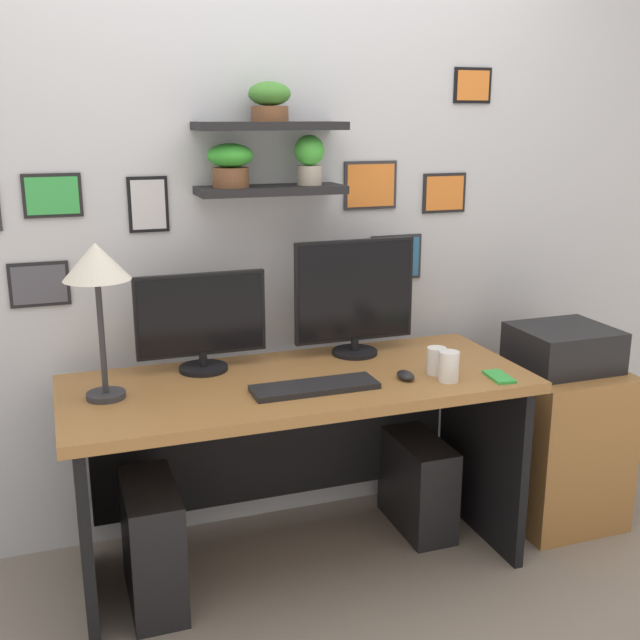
{
  "coord_description": "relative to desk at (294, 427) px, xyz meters",
  "views": [
    {
      "loc": [
        -0.8,
        -2.5,
        1.67
      ],
      "look_at": [
        0.1,
        0.05,
        0.95
      ],
      "focal_mm": 43.31,
      "sensor_mm": 36.0,
      "label": 1
    }
  ],
  "objects": [
    {
      "name": "ground_plane",
      "position": [
        0.0,
        -0.06,
        -0.54
      ],
      "size": [
        8.0,
        8.0,
        0.0
      ],
      "primitive_type": "plane",
      "color": "gray"
    },
    {
      "name": "back_wall_assembly",
      "position": [
        -0.0,
        0.38,
        0.81
      ],
      "size": [
        4.4,
        0.24,
        2.7
      ],
      "color": "silver",
      "rests_on": "ground"
    },
    {
      "name": "desk",
      "position": [
        0.0,
        0.0,
        0.0
      ],
      "size": [
        1.67,
        0.68,
        0.75
      ],
      "color": "#9E6B38",
      "rests_on": "ground"
    },
    {
      "name": "monitor_left",
      "position": [
        -0.3,
        0.16,
        0.4
      ],
      "size": [
        0.48,
        0.18,
        0.37
      ],
      "color": "black",
      "rests_on": "desk"
    },
    {
      "name": "monitor_right",
      "position": [
        0.3,
        0.16,
        0.44
      ],
      "size": [
        0.49,
        0.18,
        0.46
      ],
      "color": "black",
      "rests_on": "desk"
    },
    {
      "name": "keyboard",
      "position": [
        0.02,
        -0.18,
        0.22
      ],
      "size": [
        0.44,
        0.14,
        0.02
      ],
      "primitive_type": "cube",
      "color": "black",
      "rests_on": "desk"
    },
    {
      "name": "computer_mouse",
      "position": [
        0.36,
        -0.19,
        0.22
      ],
      "size": [
        0.06,
        0.09,
        0.03
      ],
      "primitive_type": "ellipsoid",
      "color": "black",
      "rests_on": "desk"
    },
    {
      "name": "desk_lamp",
      "position": [
        -0.67,
        -0.02,
        0.64
      ],
      "size": [
        0.22,
        0.22,
        0.53
      ],
      "color": "#2D2D33",
      "rests_on": "desk"
    },
    {
      "name": "cell_phone",
      "position": [
        0.69,
        -0.29,
        0.21
      ],
      "size": [
        0.08,
        0.15,
        0.01
      ],
      "primitive_type": "cube",
      "rotation": [
        0.0,
        0.0,
        -0.11
      ],
      "color": "green",
      "rests_on": "desk"
    },
    {
      "name": "pen_cup",
      "position": [
        0.49,
        -0.17,
        0.26
      ],
      "size": [
        0.07,
        0.07,
        0.1
      ],
      "primitive_type": "cylinder",
      "color": "white",
      "rests_on": "desk"
    },
    {
      "name": "water_cup",
      "position": [
        0.5,
        -0.26,
        0.26
      ],
      "size": [
        0.07,
        0.07,
        0.11
      ],
      "primitive_type": "cylinder",
      "color": "white",
      "rests_on": "desk"
    },
    {
      "name": "drawer_cabinet",
      "position": [
        1.14,
        -0.04,
        -0.21
      ],
      "size": [
        0.44,
        0.5,
        0.66
      ],
      "primitive_type": "cube",
      "color": "#9E6B38",
      "rests_on": "ground"
    },
    {
      "name": "printer",
      "position": [
        1.14,
        -0.04,
        0.21
      ],
      "size": [
        0.38,
        0.34,
        0.17
      ],
      "primitive_type": "cube",
      "color": "black",
      "rests_on": "drawer_cabinet"
    },
    {
      "name": "computer_tower_left",
      "position": [
        -0.55,
        -0.11,
        -0.32
      ],
      "size": [
        0.18,
        0.4,
        0.44
      ],
      "primitive_type": "cube",
      "color": "black",
      "rests_on": "ground"
    },
    {
      "name": "computer_tower_right",
      "position": [
        0.55,
        0.05,
        -0.35
      ],
      "size": [
        0.18,
        0.4,
        0.39
      ],
      "primitive_type": "cube",
      "color": "black",
      "rests_on": "ground"
    }
  ]
}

